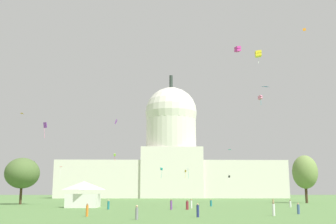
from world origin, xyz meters
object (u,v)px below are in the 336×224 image
(capitol_building, at_px, (171,159))
(person_tan_deep_crowd, at_px, (273,203))
(person_denim_mid_center, at_px, (298,209))
(kite_violet_mid, at_px, (116,122))
(kite_white_low, at_px, (188,169))
(kite_red_low, at_px, (60,169))
(person_maroon_back_right, at_px, (187,205))
(kite_cyan_low, at_px, (230,150))
(person_orange_lawn_far_left, at_px, (87,210))
(person_navy_front_left, at_px, (198,211))
(kite_yellow_mid, at_px, (258,54))
(kite_orange_high, at_px, (304,30))
(tree_east_near, at_px, (305,172))
(person_white_aisle_center, at_px, (290,204))
(person_white_near_tent, at_px, (274,209))
(event_tent, at_px, (83,194))
(person_teal_mid_left, at_px, (211,203))
(kite_green_low, at_px, (31,163))
(person_teal_back_left, at_px, (108,205))
(kite_magenta_mid, at_px, (238,49))
(kite_orange_mid, at_px, (24,116))
(kite_lime_low, at_px, (115,155))
(person_grey_near_tree_west, at_px, (137,213))
(kite_pink_mid, at_px, (260,98))
(kite_black_low, at_px, (229,177))
(kite_gold_low, at_px, (185,172))
(kite_blue_mid, at_px, (268,88))
(kite_violet_low, at_px, (45,126))
(person_purple_back_center, at_px, (171,205))
(tree_west_far, at_px, (22,173))
(person_white_front_right, at_px, (191,204))

(capitol_building, distance_m, person_tan_deep_crowd, 122.32)
(person_denim_mid_center, distance_m, kite_violet_mid, 80.33)
(kite_white_low, relative_size, kite_red_low, 0.91)
(person_maroon_back_right, height_order, kite_cyan_low, kite_cyan_low)
(person_orange_lawn_far_left, distance_m, person_navy_front_left, 14.02)
(person_maroon_back_right, bearing_deg, person_navy_front_left, -7.40)
(kite_yellow_mid, distance_m, kite_orange_high, 38.20)
(tree_east_near, xyz_separation_m, person_white_aisle_center, (-14.32, -30.52, -7.86))
(capitol_building, bearing_deg, person_navy_front_left, -90.82)
(person_white_near_tent, distance_m, kite_cyan_low, 85.88)
(event_tent, height_order, person_white_near_tent, event_tent)
(person_teal_mid_left, relative_size, kite_green_low, 0.98)
(person_navy_front_left, height_order, kite_cyan_low, kite_cyan_low)
(person_teal_back_left, bearing_deg, kite_orange_high, 25.11)
(kite_green_low, bearing_deg, kite_magenta_mid, 23.77)
(kite_orange_mid, height_order, kite_lime_low, kite_orange_mid)
(event_tent, distance_m, person_grey_near_tree_west, 39.37)
(person_navy_front_left, bearing_deg, kite_pink_mid, 35.82)
(kite_black_low, bearing_deg, tree_east_near, 107.38)
(capitol_building, distance_m, person_teal_back_left, 140.50)
(kite_gold_low, bearing_deg, kite_pink_mid, -151.98)
(person_grey_near_tree_west, height_order, person_white_aisle_center, person_grey_near_tree_west)
(person_maroon_back_right, xyz_separation_m, person_orange_lawn_far_left, (-14.19, -20.17, 0.02))
(event_tent, bearing_deg, person_navy_front_left, -56.74)
(person_teal_back_left, relative_size, person_white_near_tent, 0.98)
(event_tent, height_order, person_teal_mid_left, event_tent)
(kite_blue_mid, bearing_deg, person_navy_front_left, -139.00)
(capitol_building, xyz_separation_m, kite_orange_mid, (-39.99, -113.26, 1.64))
(kite_lime_low, bearing_deg, kite_blue_mid, -76.64)
(person_tan_deep_crowd, distance_m, kite_orange_mid, 62.67)
(person_navy_front_left, height_order, kite_pink_mid, kite_pink_mid)
(kite_magenta_mid, distance_m, kite_violet_low, 44.98)
(person_purple_back_center, relative_size, person_white_near_tent, 1.03)
(event_tent, bearing_deg, kite_cyan_low, 56.06)
(tree_west_far, xyz_separation_m, person_navy_front_left, (38.96, -54.03, -6.91))
(person_orange_lawn_far_left, relative_size, kite_magenta_mid, 1.14)
(tree_west_far, bearing_deg, kite_black_low, 50.36)
(kite_orange_high, bearing_deg, person_white_near_tent, -45.87)
(tree_west_far, xyz_separation_m, kite_green_low, (1.80, 0.62, 2.67))
(person_white_front_right, relative_size, person_white_near_tent, 1.00)
(person_orange_lawn_far_left, xyz_separation_m, kite_orange_high, (46.43, 45.10, 43.14))
(person_white_aisle_center, bearing_deg, capitol_building, 152.99)
(person_white_near_tent, bearing_deg, kite_magenta_mid, 60.88)
(kite_magenta_mid, bearing_deg, person_white_front_right, 75.23)
(person_tan_deep_crowd, height_order, kite_orange_mid, kite_orange_mid)
(tree_east_near, distance_m, tree_west_far, 76.21)
(kite_pink_mid, xyz_separation_m, kite_orange_high, (9.88, -8.92, 15.88))
(kite_violet_mid, bearing_deg, kite_cyan_low, 168.65)
(tree_east_near, distance_m, kite_pink_mid, 25.35)
(kite_green_low, relative_size, kite_cyan_low, 1.33)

